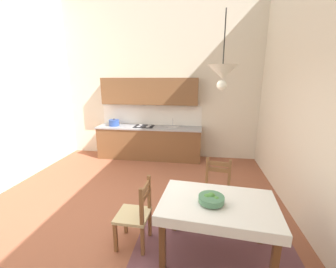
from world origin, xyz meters
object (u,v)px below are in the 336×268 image
fruit_bowl (211,199)px  pendant_lamp (223,73)px  dining_chair_tv_side (136,215)px  dining_table (217,212)px  kitchen_cabinetry (149,128)px  dining_chair_kitchen_side (217,190)px

fruit_bowl → pendant_lamp: size_ratio=0.37×
dining_chair_tv_side → fruit_bowl: size_ratio=3.10×
dining_table → pendant_lamp: 1.62m
kitchen_cabinetry → pendant_lamp: 3.92m
kitchen_cabinetry → fruit_bowl: size_ratio=9.56×
dining_chair_kitchen_side → fruit_bowl: bearing=-98.7°
fruit_bowl → pendant_lamp: (0.05, 0.12, 1.43)m
dining_chair_tv_side → pendant_lamp: bearing=1.5°
kitchen_cabinetry → dining_chair_kitchen_side: size_ratio=3.08×
fruit_bowl → pendant_lamp: pendant_lamp is taller
dining_table → dining_chair_tv_side: dining_chair_tv_side is taller
dining_table → fruit_bowl: 0.21m
dining_table → dining_chair_kitchen_side: bearing=86.3°
pendant_lamp → fruit_bowl: bearing=-114.3°
dining_table → dining_chair_tv_side: size_ratio=1.55×
dining_table → dining_chair_kitchen_side: 0.88m
dining_chair_kitchen_side → dining_chair_tv_side: size_ratio=1.00×
kitchen_cabinetry → fruit_bowl: 3.75m
fruit_bowl → pendant_lamp: 1.43m
dining_chair_kitchen_side → pendant_lamp: size_ratio=1.16×
dining_chair_tv_side → pendant_lamp: (1.01, 0.03, 1.80)m
dining_table → dining_chair_tv_side: bearing=177.5°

